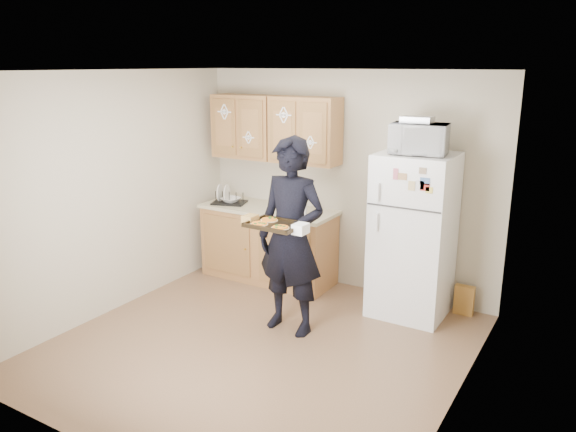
% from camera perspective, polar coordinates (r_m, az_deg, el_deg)
% --- Properties ---
extents(floor, '(3.60, 3.60, 0.00)m').
position_cam_1_polar(floor, '(5.41, -2.88, -13.00)').
color(floor, brown).
rests_on(floor, ground).
extents(ceiling, '(3.60, 3.60, 0.00)m').
position_cam_1_polar(ceiling, '(4.77, -3.29, 14.52)').
color(ceiling, beige).
rests_on(ceiling, wall_back).
extents(wall_back, '(3.60, 0.04, 2.50)m').
position_cam_1_polar(wall_back, '(6.47, 5.85, 3.51)').
color(wall_back, '#BEB39A').
rests_on(wall_back, floor).
extents(wall_front, '(3.60, 0.04, 2.50)m').
position_cam_1_polar(wall_front, '(3.67, -19.03, -6.53)').
color(wall_front, '#BEB39A').
rests_on(wall_front, floor).
extents(wall_left, '(0.04, 3.60, 2.50)m').
position_cam_1_polar(wall_left, '(6.10, -17.26, 2.18)').
color(wall_left, '#BEB39A').
rests_on(wall_left, floor).
extents(wall_right, '(0.04, 3.60, 2.50)m').
position_cam_1_polar(wall_right, '(4.25, 17.57, -3.42)').
color(wall_right, '#BEB39A').
rests_on(wall_right, floor).
extents(refrigerator, '(0.75, 0.70, 1.70)m').
position_cam_1_polar(refrigerator, '(5.90, 12.58, -1.96)').
color(refrigerator, white).
rests_on(refrigerator, floor).
extents(base_cabinet, '(1.60, 0.60, 0.86)m').
position_cam_1_polar(base_cabinet, '(6.81, -1.98, -2.97)').
color(base_cabinet, olive).
rests_on(base_cabinet, floor).
extents(countertop, '(1.64, 0.64, 0.04)m').
position_cam_1_polar(countertop, '(6.68, -2.02, 0.70)').
color(countertop, beige).
rests_on(countertop, base_cabinet).
extents(upper_cab_left, '(0.80, 0.33, 0.75)m').
position_cam_1_polar(upper_cab_left, '(6.84, -4.32, 9.06)').
color(upper_cab_left, olive).
rests_on(upper_cab_left, wall_back).
extents(upper_cab_right, '(0.80, 0.33, 0.75)m').
position_cam_1_polar(upper_cab_right, '(6.41, 1.76, 8.67)').
color(upper_cab_right, olive).
rests_on(upper_cab_right, wall_back).
extents(cereal_box, '(0.20, 0.07, 0.32)m').
position_cam_1_polar(cereal_box, '(6.23, 17.46, -8.15)').
color(cereal_box, gold).
rests_on(cereal_box, floor).
extents(person, '(0.71, 0.48, 1.92)m').
position_cam_1_polar(person, '(5.35, 0.30, -2.14)').
color(person, black).
rests_on(person, floor).
extents(baking_tray, '(0.49, 0.37, 0.04)m').
position_cam_1_polar(baking_tray, '(5.05, -1.36, -0.95)').
color(baking_tray, black).
rests_on(baking_tray, person).
extents(pizza_front_left, '(0.16, 0.16, 0.02)m').
position_cam_1_polar(pizza_front_left, '(5.04, -2.94, -0.78)').
color(pizza_front_left, orange).
rests_on(pizza_front_left, baking_tray).
extents(pizza_front_right, '(0.16, 0.16, 0.02)m').
position_cam_1_polar(pizza_front_right, '(4.92, -0.78, -1.17)').
color(pizza_front_right, orange).
rests_on(pizza_front_right, baking_tray).
extents(pizza_back_left, '(0.16, 0.16, 0.02)m').
position_cam_1_polar(pizza_back_left, '(5.17, -1.91, -0.36)').
color(pizza_back_left, orange).
rests_on(pizza_back_left, baking_tray).
extents(microwave, '(0.59, 0.44, 0.30)m').
position_cam_1_polar(microwave, '(5.64, 13.16, 7.63)').
color(microwave, white).
rests_on(microwave, refrigerator).
extents(foil_pan, '(0.31, 0.22, 0.06)m').
position_cam_1_polar(foil_pan, '(5.66, 12.99, 9.52)').
color(foil_pan, silver).
rests_on(foil_pan, microwave).
extents(dish_rack, '(0.46, 0.40, 0.16)m').
position_cam_1_polar(dish_rack, '(6.90, -5.99, 1.93)').
color(dish_rack, black).
rests_on(dish_rack, countertop).
extents(bowl, '(0.24, 0.24, 0.06)m').
position_cam_1_polar(bowl, '(6.89, -5.82, 1.66)').
color(bowl, silver).
rests_on(bowl, dish_rack).
extents(soap_bottle, '(0.11, 0.11, 0.19)m').
position_cam_1_polar(soap_bottle, '(6.33, 1.51, 0.93)').
color(soap_bottle, white).
rests_on(soap_bottle, countertop).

